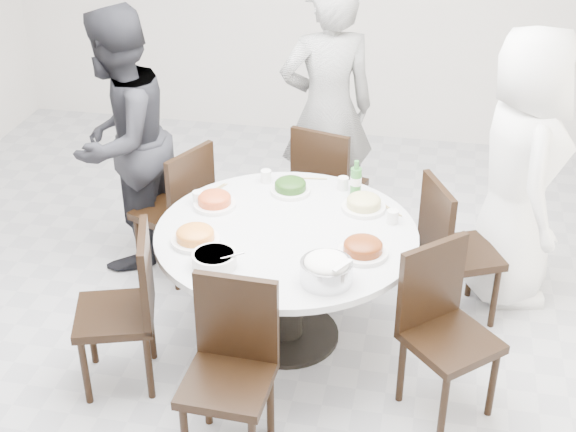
% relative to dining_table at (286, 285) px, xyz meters
% --- Properties ---
extents(floor, '(6.00, 6.00, 0.01)m').
position_rel_dining_table_xyz_m(floor, '(-0.19, 0.11, -0.38)').
color(floor, '#BABBBF').
rests_on(floor, ground).
extents(dining_table, '(1.50, 1.50, 0.75)m').
position_rel_dining_table_xyz_m(dining_table, '(0.00, 0.00, 0.00)').
color(dining_table, silver).
rests_on(dining_table, floor).
extents(chair_ne, '(0.56, 0.56, 0.95)m').
position_rel_dining_table_xyz_m(chair_ne, '(1.01, 0.43, 0.10)').
color(chair_ne, black).
rests_on(chair_ne, floor).
extents(chair_n, '(0.52, 0.52, 0.95)m').
position_rel_dining_table_xyz_m(chair_n, '(0.09, 1.14, 0.10)').
color(chair_n, black).
rests_on(chair_n, floor).
extents(chair_nw, '(0.56, 0.56, 0.95)m').
position_rel_dining_table_xyz_m(chair_nw, '(-0.90, 0.58, 0.10)').
color(chair_nw, black).
rests_on(chair_nw, floor).
extents(chair_sw, '(0.53, 0.53, 0.95)m').
position_rel_dining_table_xyz_m(chair_sw, '(-0.84, -0.57, 0.10)').
color(chair_sw, black).
rests_on(chair_sw, floor).
extents(chair_s, '(0.43, 0.43, 0.95)m').
position_rel_dining_table_xyz_m(chair_s, '(-0.09, -0.98, 0.10)').
color(chair_s, black).
rests_on(chair_s, floor).
extents(chair_se, '(0.59, 0.59, 0.95)m').
position_rel_dining_table_xyz_m(chair_se, '(0.96, -0.44, 0.10)').
color(chair_se, black).
rests_on(chair_se, floor).
extents(diner_right, '(0.72, 0.96, 1.79)m').
position_rel_dining_table_xyz_m(diner_right, '(1.31, 0.76, 0.52)').
color(diner_right, white).
rests_on(diner_right, floor).
extents(diner_middle, '(0.80, 0.67, 1.86)m').
position_rel_dining_table_xyz_m(diner_middle, '(0.02, 1.37, 0.56)').
color(diner_middle, black).
rests_on(diner_middle, floor).
extents(diner_left, '(0.82, 0.98, 1.79)m').
position_rel_dining_table_xyz_m(diner_left, '(-1.25, 0.69, 0.52)').
color(diner_left, black).
rests_on(diner_left, floor).
extents(dish_greens, '(0.25, 0.25, 0.06)m').
position_rel_dining_table_xyz_m(dish_greens, '(-0.07, 0.46, 0.41)').
color(dish_greens, white).
rests_on(dish_greens, dining_table).
extents(dish_pale, '(0.26, 0.26, 0.07)m').
position_rel_dining_table_xyz_m(dish_pale, '(0.40, 0.34, 0.41)').
color(dish_pale, white).
rests_on(dish_pale, dining_table).
extents(dish_orange, '(0.25, 0.25, 0.07)m').
position_rel_dining_table_xyz_m(dish_orange, '(-0.48, 0.20, 0.41)').
color(dish_orange, white).
rests_on(dish_orange, dining_table).
extents(dish_redbrown, '(0.27, 0.27, 0.07)m').
position_rel_dining_table_xyz_m(dish_redbrown, '(0.45, -0.16, 0.41)').
color(dish_redbrown, white).
rests_on(dish_redbrown, dining_table).
extents(dish_tofu, '(0.27, 0.27, 0.07)m').
position_rel_dining_table_xyz_m(dish_tofu, '(-0.47, -0.22, 0.41)').
color(dish_tofu, white).
rests_on(dish_tofu, dining_table).
extents(rice_bowl, '(0.27, 0.27, 0.12)m').
position_rel_dining_table_xyz_m(rice_bowl, '(0.30, -0.45, 0.43)').
color(rice_bowl, silver).
rests_on(rice_bowl, dining_table).
extents(soup_bowl, '(0.24, 0.24, 0.07)m').
position_rel_dining_table_xyz_m(soup_bowl, '(-0.30, -0.42, 0.41)').
color(soup_bowl, white).
rests_on(soup_bowl, dining_table).
extents(beverage_bottle, '(0.07, 0.07, 0.24)m').
position_rel_dining_table_xyz_m(beverage_bottle, '(0.33, 0.50, 0.49)').
color(beverage_bottle, '#307830').
rests_on(beverage_bottle, dining_table).
extents(tea_cups, '(0.07, 0.07, 0.08)m').
position_rel_dining_table_xyz_m(tea_cups, '(-0.00, 0.66, 0.42)').
color(tea_cups, white).
rests_on(tea_cups, dining_table).
extents(chopsticks, '(0.24, 0.04, 0.01)m').
position_rel_dining_table_xyz_m(chopsticks, '(0.03, 0.64, 0.38)').
color(chopsticks, tan).
rests_on(chopsticks, dining_table).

